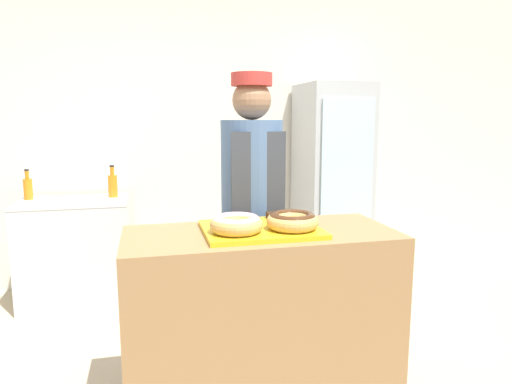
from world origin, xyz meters
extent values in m
cube|color=silver|center=(0.00, 2.13, 1.35)|extent=(8.00, 0.06, 2.70)
cube|color=#997047|center=(0.00, 0.00, 0.47)|extent=(1.32, 0.58, 0.94)
cube|color=yellow|center=(0.00, 0.00, 0.95)|extent=(0.56, 0.45, 0.02)
torus|color=tan|center=(-0.14, -0.08, 1.00)|extent=(0.25, 0.25, 0.07)
torus|color=#EFADC6|center=(-0.14, -0.08, 1.02)|extent=(0.22, 0.22, 0.05)
torus|color=tan|center=(0.14, -0.08, 1.00)|extent=(0.25, 0.25, 0.07)
torus|color=#472814|center=(0.14, -0.08, 1.02)|extent=(0.22, 0.22, 0.05)
cube|color=#382111|center=(-0.12, 0.16, 0.98)|extent=(0.08, 0.08, 0.03)
cube|color=#382111|center=(0.12, 0.16, 0.98)|extent=(0.08, 0.08, 0.03)
cylinder|color=#4C4C51|center=(0.08, 0.54, 0.42)|extent=(0.26, 0.26, 0.84)
cylinder|color=#4C6B99|center=(0.08, 0.54, 1.16)|extent=(0.37, 0.37, 0.63)
cube|color=#383D47|center=(0.08, 0.37, 0.75)|extent=(0.31, 0.02, 1.33)
sphere|color=#936B4C|center=(0.08, 0.54, 1.59)|extent=(0.23, 0.23, 0.23)
cylinder|color=#B2332D|center=(0.08, 0.54, 1.71)|extent=(0.24, 0.24, 0.07)
cube|color=#ADB2B7|center=(1.10, 1.75, 0.89)|extent=(0.56, 0.65, 1.78)
cube|color=silver|center=(1.10, 1.41, 0.93)|extent=(0.46, 0.02, 1.43)
cube|color=silver|center=(-1.11, 1.75, 0.42)|extent=(0.84, 0.58, 0.83)
cube|color=gray|center=(-1.11, 1.75, 0.81)|extent=(0.85, 0.59, 0.01)
cylinder|color=orange|center=(-1.47, 1.87, 0.92)|extent=(0.07, 0.07, 0.17)
cylinder|color=orange|center=(-1.47, 1.87, 1.03)|extent=(0.03, 0.03, 0.07)
cylinder|color=black|center=(-1.47, 1.87, 1.07)|extent=(0.03, 0.03, 0.01)
cylinder|color=orange|center=(-0.81, 1.84, 0.92)|extent=(0.08, 0.08, 0.18)
cylinder|color=orange|center=(-0.81, 1.84, 1.05)|extent=(0.03, 0.03, 0.07)
cylinder|color=black|center=(-0.81, 1.84, 1.09)|extent=(0.04, 0.04, 0.01)
camera|label=1|loc=(-0.53, -2.09, 1.49)|focal=32.00mm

